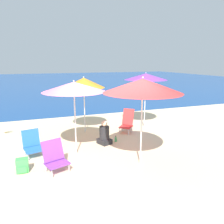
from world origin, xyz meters
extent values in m
plane|color=beige|center=(0.00, 0.00, 0.00)|extent=(60.00, 60.00, 0.00)
cube|color=#19478C|center=(0.00, 25.26, 0.00)|extent=(60.00, 40.00, 0.01)
cylinder|color=white|center=(-0.60, 0.88, 0.90)|extent=(0.04, 0.04, 1.80)
cone|color=pink|center=(-0.60, 0.88, 1.94)|extent=(1.74, 1.74, 0.27)
sphere|color=white|center=(-0.60, 0.88, 2.09)|extent=(0.04, 0.04, 0.04)
cylinder|color=white|center=(0.08, 2.72, 0.84)|extent=(0.04, 0.04, 1.68)
cone|color=orange|center=(0.08, 2.72, 1.86)|extent=(1.52, 1.52, 0.36)
sphere|color=white|center=(0.08, 2.72, 2.06)|extent=(0.04, 0.04, 0.04)
cylinder|color=white|center=(0.84, -0.38, 0.93)|extent=(0.04, 0.04, 1.87)
cone|color=red|center=(0.84, -0.38, 2.04)|extent=(1.94, 1.94, 0.35)
sphere|color=white|center=(0.84, -0.38, 2.24)|extent=(0.04, 0.04, 0.04)
cylinder|color=white|center=(2.53, 2.60, 0.95)|extent=(0.04, 0.04, 1.91)
cone|color=purple|center=(2.53, 2.60, 2.03)|extent=(1.68, 1.68, 0.25)
sphere|color=white|center=(2.53, 2.60, 2.18)|extent=(0.04, 0.04, 0.04)
cylinder|color=silver|center=(-1.92, 0.80, 0.10)|extent=(0.02, 0.02, 0.19)
cylinder|color=silver|center=(-1.53, 0.88, 0.10)|extent=(0.02, 0.02, 0.19)
cylinder|color=silver|center=(-2.01, 1.21, 0.10)|extent=(0.02, 0.02, 0.19)
cylinder|color=silver|center=(-1.62, 1.30, 0.10)|extent=(0.02, 0.02, 0.19)
cube|color=blue|center=(-1.77, 1.05, 0.21)|extent=(0.57, 0.59, 0.04)
cube|color=blue|center=(-1.82, 1.29, 0.48)|extent=(0.49, 0.22, 0.49)
cylinder|color=silver|center=(-1.39, -0.33, 0.10)|extent=(0.02, 0.02, 0.21)
cylinder|color=silver|center=(-0.98, -0.19, 0.10)|extent=(0.02, 0.02, 0.21)
cylinder|color=silver|center=(-1.51, 0.00, 0.10)|extent=(0.02, 0.02, 0.21)
cylinder|color=silver|center=(-1.10, 0.14, 0.10)|extent=(0.02, 0.02, 0.21)
cube|color=purple|center=(-1.24, -0.10, 0.22)|extent=(0.62, 0.56, 0.04)
cube|color=purple|center=(-1.31, 0.10, 0.50)|extent=(0.55, 0.37, 0.50)
cylinder|color=silver|center=(1.23, 2.06, 0.11)|extent=(0.02, 0.02, 0.22)
cylinder|color=silver|center=(1.48, 1.82, 0.11)|extent=(0.02, 0.02, 0.22)
cylinder|color=silver|center=(1.50, 2.34, 0.11)|extent=(0.02, 0.02, 0.22)
cylinder|color=silver|center=(1.75, 2.10, 0.11)|extent=(0.02, 0.02, 0.22)
cube|color=red|center=(1.49, 2.08, 0.24)|extent=(0.62, 0.62, 0.04)
cube|color=red|center=(1.65, 2.25, 0.57)|extent=(0.47, 0.46, 0.60)
cube|color=#262628|center=(0.40, 1.31, 0.08)|extent=(0.48, 0.51, 0.16)
cylinder|color=#262628|center=(0.40, 1.31, 0.37)|extent=(0.32, 0.32, 0.42)
sphere|color=beige|center=(0.40, 1.31, 0.68)|extent=(0.19, 0.19, 0.19)
cube|color=#47B756|center=(-2.04, 0.20, 0.17)|extent=(0.28, 0.19, 0.35)
cube|color=#47B756|center=(-2.04, 0.09, 0.10)|extent=(0.20, 0.03, 0.16)
cylinder|color=#4CB266|center=(0.81, 1.35, 0.07)|extent=(0.08, 0.08, 0.14)
cylinder|color=#4CB266|center=(0.81, 1.35, 0.16)|extent=(0.03, 0.03, 0.05)
cylinder|color=black|center=(0.81, 1.35, 0.19)|extent=(0.04, 0.04, 0.02)
cylinder|color=gold|center=(-2.75, 3.53, 0.04)|extent=(0.01, 0.01, 0.07)
cylinder|color=gold|center=(-2.70, 3.53, 0.04)|extent=(0.01, 0.01, 0.07)
ellipsoid|color=white|center=(-2.72, 3.53, 0.14)|extent=(0.26, 0.11, 0.13)
sphere|color=white|center=(-2.62, 3.53, 0.19)|extent=(0.07, 0.07, 0.07)
camera|label=1|loc=(-1.63, -5.07, 2.62)|focal=35.00mm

